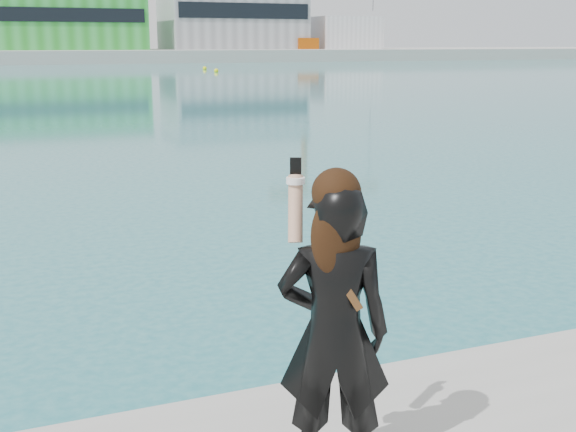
# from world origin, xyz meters

# --- Properties ---
(far_quay) EXTENTS (320.00, 40.00, 2.00)m
(far_quay) POSITION_xyz_m (0.00, 130.00, 1.00)
(far_quay) COLOR #9E9E99
(far_quay) RESTS_ON ground
(warehouse_green) EXTENTS (30.60, 16.36, 10.50)m
(warehouse_green) POSITION_xyz_m (8.00, 127.98, 7.26)
(warehouse_green) COLOR green
(warehouse_green) RESTS_ON far_quay
(warehouse_grey_right) EXTENTS (25.50, 15.35, 12.50)m
(warehouse_grey_right) POSITION_xyz_m (40.00, 127.98, 8.26)
(warehouse_grey_right) COLOR gray
(warehouse_grey_right) RESTS_ON far_quay
(ancillary_shed) EXTENTS (12.00, 10.00, 6.00)m
(ancillary_shed) POSITION_xyz_m (62.00, 126.00, 5.00)
(ancillary_shed) COLOR silver
(ancillary_shed) RESTS_ON far_quay
(flagpole_right) EXTENTS (1.28, 0.16, 8.00)m
(flagpole_right) POSITION_xyz_m (22.09, 121.00, 6.54)
(flagpole_right) COLOR silver
(flagpole_right) RESTS_ON far_quay
(buoy_near) EXTENTS (0.50, 0.50, 0.50)m
(buoy_near) POSITION_xyz_m (22.31, 83.58, 0.00)
(buoy_near) COLOR #FFFC0D
(buoy_near) RESTS_ON ground
(buoy_extra) EXTENTS (0.50, 0.50, 0.50)m
(buoy_extra) POSITION_xyz_m (21.48, 75.74, 0.00)
(buoy_extra) COLOR #FFFC0D
(buoy_extra) RESTS_ON ground
(woman) EXTENTS (0.76, 0.64, 1.86)m
(woman) POSITION_xyz_m (0.01, -0.19, 1.74)
(woman) COLOR black
(woman) RESTS_ON near_quay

